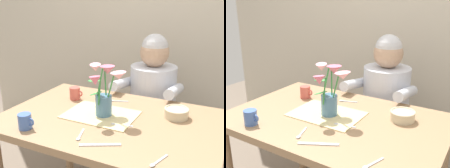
% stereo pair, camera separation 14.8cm
% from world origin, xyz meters
% --- Properties ---
extents(wood_panel_backdrop, '(4.00, 0.10, 2.50)m').
position_xyz_m(wood_panel_backdrop, '(0.00, 1.05, 1.25)').
color(wood_panel_backdrop, beige).
rests_on(wood_panel_backdrop, ground_plane).
extents(dining_table, '(1.20, 0.80, 0.74)m').
position_xyz_m(dining_table, '(0.00, 0.00, 0.64)').
color(dining_table, '#9E7A56').
rests_on(dining_table, ground_plane).
extents(seated_person, '(0.45, 0.47, 1.14)m').
position_xyz_m(seated_person, '(0.05, 0.62, 0.56)').
color(seated_person, '#4C4C56').
rests_on(seated_person, ground_plane).
extents(striped_placemat, '(0.40, 0.28, 0.00)m').
position_xyz_m(striped_placemat, '(-0.06, 0.01, 0.74)').
color(striped_placemat, beige).
rests_on(striped_placemat, dining_table).
extents(flower_vase, '(0.26, 0.25, 0.30)m').
position_xyz_m(flower_vase, '(-0.04, 0.01, 0.89)').
color(flower_vase, teal).
rests_on(flower_vase, dining_table).
extents(ceramic_bowl, '(0.14, 0.14, 0.06)m').
position_xyz_m(ceramic_bowl, '(0.33, 0.16, 0.77)').
color(ceramic_bowl, beige).
rests_on(ceramic_bowl, dining_table).
extents(dinner_knife, '(0.18, 0.10, 0.00)m').
position_xyz_m(dinner_knife, '(0.09, -0.28, 0.74)').
color(dinner_knife, silver).
rests_on(dinner_knife, dining_table).
extents(coffee_cup, '(0.09, 0.07, 0.08)m').
position_xyz_m(coffee_cup, '(-0.33, 0.16, 0.78)').
color(coffee_cup, '#CC564C').
rests_on(coffee_cup, dining_table).
extents(tea_cup, '(0.09, 0.07, 0.08)m').
position_xyz_m(tea_cup, '(-0.33, -0.30, 0.78)').
color(tea_cup, '#476BB7').
rests_on(tea_cup, dining_table).
extents(spoon_0, '(0.05, 0.12, 0.01)m').
position_xyz_m(spoon_0, '(0.36, -0.31, 0.74)').
color(spoon_0, silver).
rests_on(spoon_0, dining_table).
extents(spoon_1, '(0.12, 0.04, 0.01)m').
position_xyz_m(spoon_1, '(0.08, -0.07, 0.74)').
color(spoon_1, silver).
rests_on(spoon_1, dining_table).
extents(spoon_2, '(0.12, 0.05, 0.01)m').
position_xyz_m(spoon_2, '(-0.07, 0.24, 0.74)').
color(spoon_2, silver).
rests_on(spoon_2, dining_table).
extents(spoon_3, '(0.06, 0.11, 0.01)m').
position_xyz_m(spoon_3, '(-0.23, 0.06, 0.74)').
color(spoon_3, silver).
rests_on(spoon_3, dining_table).
extents(spoon_4, '(0.05, 0.12, 0.01)m').
position_xyz_m(spoon_4, '(-0.04, -0.26, 0.74)').
color(spoon_4, silver).
rests_on(spoon_4, dining_table).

